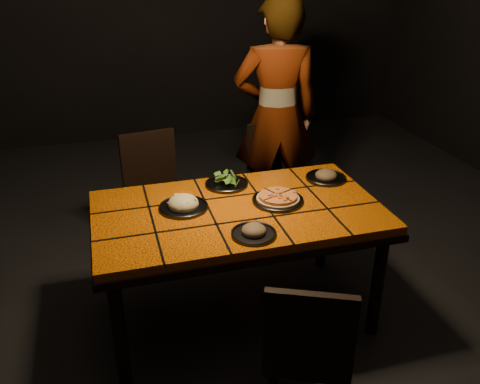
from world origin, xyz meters
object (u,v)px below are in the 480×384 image
object	(u,v)px
chair_far_right	(275,168)
chair_near	(308,347)
dining_table	(238,220)
diner	(276,116)
chair_far_left	(154,186)
plate_pasta	(183,205)
plate_pizza	(278,199)

from	to	relation	value
chair_far_right	chair_near	bearing A→B (deg)	-125.70
dining_table	chair_far_right	distance (m)	1.22
chair_near	diner	bearing A→B (deg)	-80.73
chair_far_right	chair_far_left	bearing A→B (deg)	165.66
chair_far_right	dining_table	bearing A→B (deg)	-140.12
chair_far_left	plate_pasta	xyz separation A→B (m)	(0.07, -0.87, 0.27)
chair_near	plate_pizza	distance (m)	0.94
dining_table	chair_near	size ratio (longest dim) A/B	1.93
diner	plate_pasta	distance (m)	1.37
dining_table	chair_near	xyz separation A→B (m)	(0.08, -0.86, -0.19)
plate_pizza	dining_table	bearing A→B (deg)	-177.18
plate_pizza	plate_pasta	world-z (taller)	plate_pasta
chair_far_left	diner	xyz separation A→B (m)	(0.98, 0.14, 0.39)
dining_table	chair_far_left	size ratio (longest dim) A/B	1.82
dining_table	chair_far_left	bearing A→B (deg)	111.22
chair_far_right	plate_pasta	distance (m)	1.35
chair_near	chair_far_right	xyz separation A→B (m)	(0.52, 1.92, 0.01)
chair_far_left	chair_far_right	distance (m)	0.97
chair_far_left	plate_pizza	world-z (taller)	chair_far_left
dining_table	plate_pasta	distance (m)	0.32
chair_far_left	diner	bearing A→B (deg)	-0.24
chair_near	chair_far_left	distance (m)	1.87
chair_near	chair_far_left	world-z (taller)	chair_far_left
chair_far_left	plate_pasta	distance (m)	0.91
chair_far_left	plate_pizza	distance (m)	1.15
chair_near	plate_pasta	size ratio (longest dim) A/B	3.04
diner	plate_pizza	distance (m)	1.15
dining_table	chair_near	bearing A→B (deg)	-84.93
plate_pizza	plate_pasta	size ratio (longest dim) A/B	1.19
chair_near	chair_far_left	bearing A→B (deg)	-51.63
chair_far_right	diner	distance (m)	0.41
dining_table	diner	xyz separation A→B (m)	(0.61, 1.09, 0.23)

